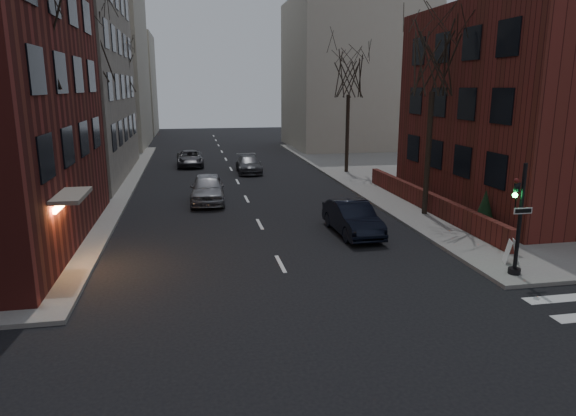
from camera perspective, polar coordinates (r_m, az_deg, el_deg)
The scene contains 19 objects.
building_right_brick at distance 32.31m, azimuth 27.31°, elevation 9.76°, with size 12.00×14.00×11.00m, color maroon.
low_wall_right at distance 29.10m, azimuth 15.01°, elevation 0.89°, with size 0.35×16.00×1.00m, color maroon.
building_distant_la at distance 62.71m, azimuth -22.33°, elevation 14.48°, with size 14.00×16.00×18.00m, color #B4AC98.
building_distant_ra at distance 59.44m, azimuth 7.33°, elevation 14.49°, with size 14.00×14.00×16.00m, color #B4AC98.
building_distant_lb at distance 79.16m, azimuth -18.34°, elevation 12.90°, with size 10.00×12.00×14.00m, color #B4AC98.
traffic_signal at distance 19.74m, azimuth 24.15°, elevation -1.89°, with size 0.76×0.44×4.00m.
tree_left_a at distance 21.37m, azimuth -27.05°, elevation 16.72°, with size 4.18×4.18×10.26m.
tree_left_b at distance 33.10m, azimuth -21.32°, elevation 16.31°, with size 4.40×4.40×10.80m.
tree_left_c at distance 46.91m, azimuth -18.17°, elevation 14.32°, with size 3.96×3.96×9.72m.
tree_right_a at distance 27.38m, azimuth 15.92°, elevation 15.64°, with size 3.96×3.96×9.72m.
tree_right_b at distance 40.40m, azimuth 6.78°, elevation 14.51°, with size 3.74×3.74×9.18m.
streetlamp_near at distance 29.09m, azimuth -20.75°, elevation 7.64°, with size 0.36×0.36×6.28m.
streetlamp_far at distance 48.87m, azimuth -16.85°, elevation 9.89°, with size 0.36×0.36×6.28m.
parked_sedan at distance 23.94m, azimuth 7.18°, elevation -1.12°, with size 1.61×4.62×1.52m, color black.
car_lane_silver at distance 30.70m, azimuth -8.92°, elevation 2.17°, with size 1.97×4.90×1.67m, color #95959A.
car_lane_gray at distance 41.13m, azimuth -4.39°, elevation 4.87°, with size 1.87×4.59×1.33m, color #424347.
car_lane_far at distance 45.24m, azimuth -10.84°, elevation 5.44°, with size 2.21×4.80×1.33m, color #414046.
sandwich_board at distance 21.31m, azimuth 23.60°, elevation -4.43°, with size 0.40×0.56×0.90m, color silver.
evergreen_shrub at distance 25.47m, azimuth 21.01°, elevation -0.22°, with size 1.16×1.16×1.93m, color black.
Camera 1 is at (-3.24, -6.56, 6.69)m, focal length 32.00 mm.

